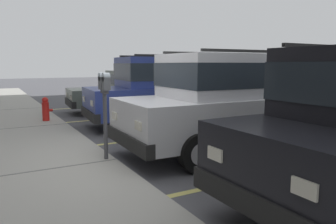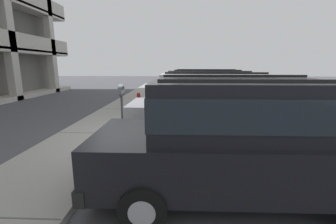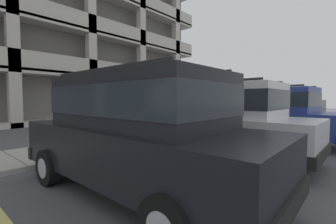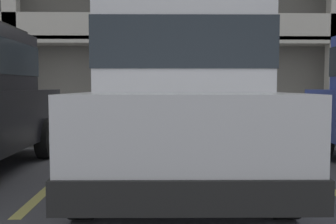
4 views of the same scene
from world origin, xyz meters
TOP-DOWN VIEW (x-y plane):
  - ground_plane at (0.00, 0.00)m, footprint 80.00×80.00m
  - sidewalk at (0.00, 1.30)m, footprint 40.00×2.20m
  - parking_stall_lines at (1.63, -1.40)m, footprint 13.16×4.80m
  - silver_suv at (-0.10, -2.34)m, footprint 2.08×4.81m
  - dark_hatchback at (3.10, -2.58)m, footprint 2.29×4.92m
  - blue_coupe at (6.28, -2.69)m, footprint 2.08×4.60m
  - parking_meter_near at (0.12, 0.35)m, footprint 0.35×0.12m
  - fire_hydrant at (4.82, 0.65)m, footprint 0.30×0.30m

SIDE VIEW (x-z plane):
  - ground_plane at x=0.00m, z-range -0.10..0.00m
  - parking_stall_lines at x=1.63m, z-range 0.00..0.01m
  - sidewalk at x=0.00m, z-range 0.00..0.12m
  - fire_hydrant at x=4.82m, z-range 0.11..0.81m
  - blue_coupe at x=6.28m, z-range 0.05..1.59m
  - silver_suv at x=-0.10m, z-range 0.07..2.11m
  - dark_hatchback at x=3.10m, z-range 0.07..2.11m
  - parking_meter_near at x=0.12m, z-range 0.49..2.00m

